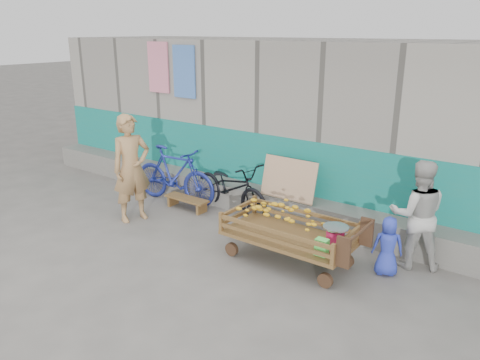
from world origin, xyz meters
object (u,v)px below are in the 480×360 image
Objects in this scene: child at (388,246)px; bicycle_blue at (175,175)px; woman at (417,215)px; bicycle_dark at (231,187)px; bench at (187,201)px; banana_cart at (287,224)px; vendor_man at (132,168)px.

bicycle_blue is at bearing -29.67° from child.
child is at bearing -100.23° from bicycle_blue.
bicycle_dark is at bearing -26.74° from woman.
bench is 0.58× the size of woman.
woman is 0.85× the size of bicycle_blue.
woman is at bearing -94.17° from bicycle_blue.
banana_cart is at bearing -14.86° from bench.
banana_cart is 2.40× the size of child.
bicycle_blue is (-4.25, 0.34, 0.13)m from child.
bench is 1.08× the size of child.
banana_cart is at bearing -67.84° from vendor_man.
banana_cart is 1.78m from woman.
woman is 0.84× the size of bicycle_dark.
bicycle_blue is at bearing 18.91° from vendor_man.
bicycle_dark is at bearing -35.13° from child.
woman is (4.45, 1.16, -0.16)m from vendor_man.
bicycle_blue reaches higher than bench.
bicycle_dark is (0.76, 0.35, 0.32)m from bench.
vendor_man reaches higher than banana_cart.
woman is (4.03, 0.27, 0.61)m from bench.
bicycle_dark reaches higher than banana_cart.
bicycle_blue is (-4.47, -0.11, -0.23)m from woman.
bench is (-2.53, 0.67, -0.41)m from banana_cart.
banana_cart is 1.39m from child.
bicycle_blue is (-0.44, 0.15, 0.38)m from bench.
vendor_man is at bearing -10.64° from woman.
bench is 0.48× the size of vendor_man.
vendor_man reaches higher than bench.
bicycle_blue is at bearing -23.77° from woman.
woman is 3.28m from bicycle_dark.
banana_cart is at bearing -4.75° from child.
child is at bearing 20.32° from banana_cart.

